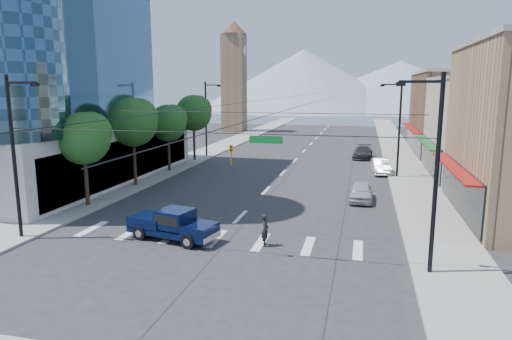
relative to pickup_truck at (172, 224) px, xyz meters
The scene contains 20 objects.
ground 2.78m from the pickup_truck, 18.78° to the right, with size 160.00×160.00×0.00m, color #28282B.
sidewalk_left 40.30m from the pickup_truck, 103.66° to the left, with size 4.00×120.00×0.15m, color gray.
sidewalk_right 41.76m from the pickup_truck, 69.70° to the left, with size 4.00×120.00×0.15m, color gray.
shop_mid 32.47m from the pickup_truck, 45.84° to the left, with size 12.00×14.00×9.00m, color tan.
shop_far 45.34m from the pickup_truck, 60.13° to the left, with size 12.00×18.00×10.00m, color brown.
clock_tower 63.49m from the pickup_truck, 102.91° to the left, with size 4.80×4.80×20.40m.
mountain_left 150.02m from the pickup_truck, 94.80° to the left, with size 80.00×80.00×22.00m, color gray.
mountain_right 160.94m from the pickup_truck, 81.96° to the left, with size 90.00×90.00×18.00m, color gray.
tree_near 10.86m from the pickup_truck, 148.54° to the left, with size 3.65×3.64×6.71m.
tree_midnear 15.68m from the pickup_truck, 125.02° to the left, with size 4.09×4.09×7.52m.
tree_midfar 21.47m from the pickup_truck, 114.03° to the left, with size 3.65×3.64×6.71m.
tree_far 28.02m from the pickup_truck, 108.11° to the left, with size 4.09×4.09×7.52m.
signal_rig 4.95m from the pickup_truck, 34.58° to the right, with size 21.80×0.20×9.00m.
lamp_pole_nw 30.55m from the pickup_truck, 105.68° to the left, with size 2.00×0.25×9.00m.
lamp_pole_ne 25.23m from the pickup_truck, 58.13° to the left, with size 2.00×0.25×9.00m.
pickup_truck is the anchor object (origin of this frame).
pedestrian 5.23m from the pickup_truck, ahead, with size 0.63×0.42×1.74m, color black.
parked_car_near 15.25m from the pickup_truck, 48.59° to the left, with size 1.69×4.19×1.43m, color silver.
parked_car_mid 25.89m from the pickup_truck, 62.67° to the left, with size 1.55×4.43×1.46m, color silver.
parked_car_far 34.16m from the pickup_truck, 72.83° to the left, with size 2.03×4.99×1.45m, color #2D2D2F.
Camera 1 is at (7.66, -21.75, 8.38)m, focal length 32.00 mm.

